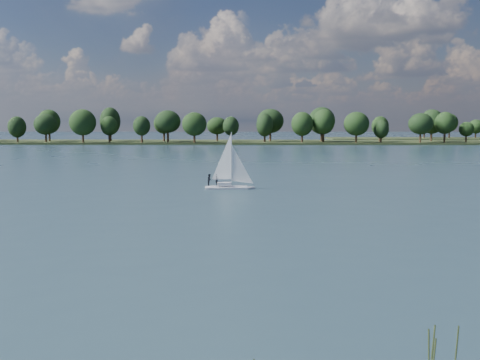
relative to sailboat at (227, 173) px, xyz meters
name	(u,v)px	position (x,y,z in m)	size (l,w,h in m)	color
ground	(217,163)	(-4.26, 48.89, -2.40)	(700.00, 700.00, 0.00)	#233342
far_shore	(232,143)	(-4.26, 160.89, -2.40)	(660.00, 40.00, 1.50)	black
sailboat	(227,173)	(0.00, 0.00, 0.00)	(6.66, 2.43, 8.58)	silver
treeline	(223,124)	(-8.09, 156.92, 5.76)	(562.54, 73.96, 17.83)	black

